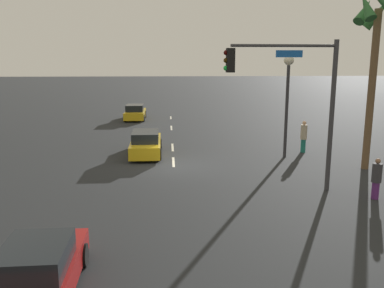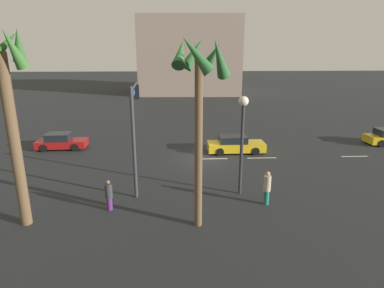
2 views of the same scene
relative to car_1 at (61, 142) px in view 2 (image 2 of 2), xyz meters
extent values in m
plane|color=#232628|center=(-12.14, 3.42, -0.63)|extent=(220.00, 220.00, 0.00)
cube|color=silver|center=(-24.20, 3.42, -0.62)|extent=(2.16, 0.14, 0.01)
cube|color=silver|center=(-16.65, 3.42, -0.62)|extent=(2.33, 0.14, 0.01)
cube|color=silver|center=(-12.83, 3.42, -0.62)|extent=(2.19, 0.14, 0.01)
cylinder|color=black|center=(-27.96, -0.74, -0.31)|extent=(0.64, 0.22, 0.64)
cylinder|color=black|center=(-27.95, 0.94, -0.31)|extent=(0.64, 0.22, 0.64)
cube|color=maroon|center=(-0.07, 0.00, -0.16)|extent=(4.16, 1.84, 0.62)
cube|color=black|center=(0.18, 0.01, 0.45)|extent=(2.02, 1.57, 0.59)
cylinder|color=black|center=(-1.32, -0.85, -0.31)|extent=(0.65, 0.24, 0.64)
cylinder|color=black|center=(-1.37, 0.77, -0.31)|extent=(0.65, 0.24, 0.64)
cylinder|color=black|center=(1.23, -0.77, -0.31)|extent=(0.65, 0.24, 0.64)
cylinder|color=black|center=(1.18, 0.84, -0.31)|extent=(0.65, 0.24, 0.64)
cube|color=gold|center=(-14.87, 1.82, -0.11)|extent=(4.71, 1.76, 0.70)
cube|color=black|center=(-14.58, 1.82, 0.52)|extent=(2.27, 1.53, 0.57)
cylinder|color=black|center=(-16.31, 1.00, -0.31)|extent=(0.64, 0.23, 0.64)
cylinder|color=black|center=(-16.33, 2.62, -0.31)|extent=(0.64, 0.23, 0.64)
cylinder|color=black|center=(-13.40, 1.03, -0.31)|extent=(0.64, 0.23, 0.64)
cylinder|color=black|center=(-13.42, 2.64, -0.31)|extent=(0.64, 0.23, 0.64)
cylinder|color=#38383D|center=(-7.54, 10.01, 2.56)|extent=(0.20, 0.20, 6.37)
cylinder|color=#38383D|center=(-7.43, 7.83, 5.49)|extent=(0.34, 4.36, 0.12)
cube|color=black|center=(-7.33, 5.65, 4.91)|extent=(0.34, 0.34, 0.95)
sphere|color=#360503|center=(-7.32, 5.47, 5.21)|extent=(0.20, 0.20, 0.20)
sphere|color=#392605|center=(-7.32, 5.47, 4.91)|extent=(0.20, 0.20, 0.20)
sphere|color=green|center=(-7.32, 5.47, 4.61)|extent=(0.20, 0.20, 0.20)
cube|color=#1959B2|center=(-7.44, 8.05, 5.17)|extent=(0.09, 1.10, 0.28)
cylinder|color=#2D2D33|center=(-13.62, 9.86, 1.99)|extent=(0.18, 0.18, 5.23)
sphere|color=#F2EACC|center=(-13.62, 9.86, 4.89)|extent=(0.56, 0.56, 0.56)
cylinder|color=#1E7266|center=(-14.81, 11.33, -0.22)|extent=(0.41, 0.41, 0.81)
cylinder|color=#B2A58C|center=(-14.81, 11.33, 0.62)|extent=(0.54, 0.54, 0.88)
sphere|color=tan|center=(-14.81, 11.33, 1.18)|extent=(0.24, 0.24, 0.24)
cylinder|color=#59266B|center=(-6.30, 11.54, -0.27)|extent=(0.34, 0.34, 0.71)
cylinder|color=#333338|center=(-6.30, 11.54, 0.47)|extent=(0.46, 0.46, 0.77)
sphere|color=#8C664C|center=(-6.30, 11.54, 0.96)|extent=(0.21, 0.21, 0.21)
cylinder|color=brown|center=(-2.49, 12.76, 3.46)|extent=(0.51, 0.51, 8.17)
cone|color=#38702D|center=(-3.23, 13.14, 7.65)|extent=(1.07, 1.35, 1.75)
cone|color=#38702D|center=(-3.13, 12.41, 7.80)|extent=(1.02, 1.24, 1.56)
cone|color=#38702D|center=(-2.33, 11.96, 7.80)|extent=(1.64, 0.85, 1.54)
cylinder|color=brown|center=(-10.90, 13.33, 3.35)|extent=(0.36, 0.36, 7.96)
cone|color=#2D6633|center=(-10.13, 13.17, 7.47)|extent=(0.86, 1.64, 1.43)
cone|color=#2D6633|center=(-10.73, 14.19, 7.42)|extent=(1.62, 0.85, 1.72)
cone|color=#2D6633|center=(-11.71, 13.76, 7.26)|extent=(1.24, 1.67, 1.79)
cone|color=#2D6633|center=(-11.48, 12.90, 7.29)|extent=(1.26, 1.43, 1.45)
cone|color=#2D6633|center=(-10.71, 12.62, 7.44)|extent=(1.36, 0.86, 1.54)
cube|color=gray|center=(-12.95, -40.26, 6.51)|extent=(19.47, 18.51, 14.28)
camera|label=1|loc=(9.27, 3.14, 5.00)|focal=38.66mm
camera|label=2|loc=(-9.87, 27.42, 7.59)|focal=30.36mm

